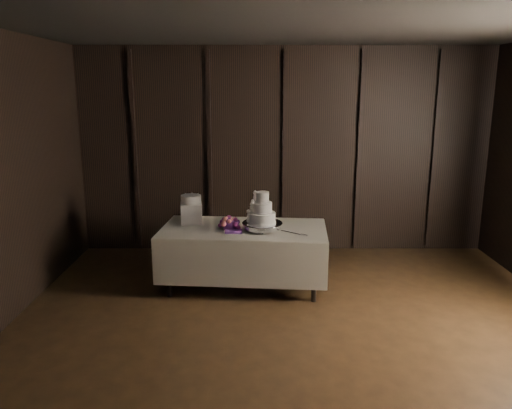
{
  "coord_description": "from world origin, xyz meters",
  "views": [
    {
      "loc": [
        -0.4,
        -3.82,
        2.43
      ],
      "look_at": [
        -0.41,
        2.0,
        1.05
      ],
      "focal_mm": 35.0,
      "sensor_mm": 36.0,
      "label": 1
    }
  ],
  "objects_px": {
    "wedding_cake": "(260,211)",
    "box_pedestal": "(191,213)",
    "display_table": "(244,255)",
    "cake_stand": "(262,226)",
    "small_cake": "(191,199)",
    "bouquet": "(230,224)"
  },
  "relations": [
    {
      "from": "small_cake",
      "to": "wedding_cake",
      "type": "bearing_deg",
      "value": -22.2
    },
    {
      "from": "wedding_cake",
      "to": "display_table",
      "type": "bearing_deg",
      "value": 151.37
    },
    {
      "from": "display_table",
      "to": "cake_stand",
      "type": "relative_size",
      "value": 4.27
    },
    {
      "from": "cake_stand",
      "to": "wedding_cake",
      "type": "xyz_separation_m",
      "value": [
        -0.03,
        -0.02,
        0.19
      ]
    },
    {
      "from": "bouquet",
      "to": "box_pedestal",
      "type": "relative_size",
      "value": 1.6
    },
    {
      "from": "box_pedestal",
      "to": "small_cake",
      "type": "xyz_separation_m",
      "value": [
        0.0,
        0.0,
        0.18
      ]
    },
    {
      "from": "cake_stand",
      "to": "wedding_cake",
      "type": "relative_size",
      "value": 1.29
    },
    {
      "from": "display_table",
      "to": "wedding_cake",
      "type": "bearing_deg",
      "value": -25.48
    },
    {
      "from": "cake_stand",
      "to": "wedding_cake",
      "type": "distance_m",
      "value": 0.2
    },
    {
      "from": "display_table",
      "to": "cake_stand",
      "type": "bearing_deg",
      "value": -19.07
    },
    {
      "from": "box_pedestal",
      "to": "wedding_cake",
      "type": "bearing_deg",
      "value": -22.2
    },
    {
      "from": "box_pedestal",
      "to": "bouquet",
      "type": "bearing_deg",
      "value": -32.97
    },
    {
      "from": "cake_stand",
      "to": "bouquet",
      "type": "bearing_deg",
      "value": 178.46
    },
    {
      "from": "wedding_cake",
      "to": "box_pedestal",
      "type": "distance_m",
      "value": 0.93
    },
    {
      "from": "bouquet",
      "to": "wedding_cake",
      "type": "bearing_deg",
      "value": -4.17
    },
    {
      "from": "wedding_cake",
      "to": "small_cake",
      "type": "xyz_separation_m",
      "value": [
        -0.86,
        0.35,
        0.06
      ]
    },
    {
      "from": "display_table",
      "to": "wedding_cake",
      "type": "height_order",
      "value": "wedding_cake"
    },
    {
      "from": "wedding_cake",
      "to": "box_pedestal",
      "type": "bearing_deg",
      "value": 159.29
    },
    {
      "from": "display_table",
      "to": "box_pedestal",
      "type": "height_order",
      "value": "box_pedestal"
    },
    {
      "from": "wedding_cake",
      "to": "bouquet",
      "type": "bearing_deg",
      "value": 177.31
    },
    {
      "from": "small_cake",
      "to": "bouquet",
      "type": "bearing_deg",
      "value": -32.97
    },
    {
      "from": "cake_stand",
      "to": "box_pedestal",
      "type": "relative_size",
      "value": 1.86
    }
  ]
}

